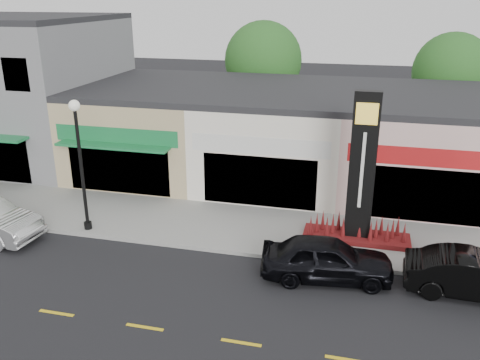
# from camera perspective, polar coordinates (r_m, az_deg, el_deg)

# --- Properties ---
(ground) EXTENTS (120.00, 120.00, 0.00)m
(ground) POSITION_cam_1_polar(r_m,az_deg,el_deg) (17.78, 2.49, -12.00)
(ground) COLOR black
(ground) RESTS_ON ground
(sidewalk) EXTENTS (52.00, 4.30, 0.15)m
(sidewalk) POSITION_cam_1_polar(r_m,az_deg,el_deg) (21.49, 4.84, -5.77)
(sidewalk) COLOR gray
(sidewalk) RESTS_ON ground
(curb) EXTENTS (52.00, 0.20, 0.15)m
(curb) POSITION_cam_1_polar(r_m,az_deg,el_deg) (19.52, 3.75, -8.60)
(curb) COLOR gray
(curb) RESTS_ON ground
(building_grey_2story) EXTENTS (12.00, 10.95, 8.30)m
(building_grey_2story) POSITION_cam_1_polar(r_m,az_deg,el_deg) (33.95, -24.61, 9.41)
(building_grey_2story) COLOR slate
(building_grey_2story) RESTS_ON ground
(shop_beige) EXTENTS (7.00, 10.85, 4.80)m
(shop_beige) POSITION_cam_1_polar(r_m,az_deg,el_deg) (29.45, -9.30, 6.08)
(shop_beige) COLOR tan
(shop_beige) RESTS_ON ground
(shop_cream) EXTENTS (7.00, 10.01, 4.80)m
(shop_cream) POSITION_cam_1_polar(r_m,az_deg,el_deg) (27.52, 4.32, 5.29)
(shop_cream) COLOR silver
(shop_cream) RESTS_ON ground
(shop_pink_w) EXTENTS (7.00, 10.01, 4.80)m
(shop_pink_w) POSITION_cam_1_polar(r_m,az_deg,el_deg) (27.29, 18.99, 4.10)
(shop_pink_w) COLOR #D3A5A1
(shop_pink_w) RESTS_ON ground
(tree_rear_west) EXTENTS (5.20, 5.20, 7.83)m
(tree_rear_west) POSITION_cam_1_polar(r_m,az_deg,el_deg) (35.20, 2.63, 13.29)
(tree_rear_west) COLOR #382619
(tree_rear_west) RESTS_ON ground
(tree_rear_mid) EXTENTS (4.80, 4.80, 7.29)m
(tree_rear_mid) POSITION_cam_1_polar(r_m,az_deg,el_deg) (34.94, 22.68, 11.18)
(tree_rear_mid) COLOR #382619
(tree_rear_mid) RESTS_ON ground
(lamp_west_near) EXTENTS (0.44, 0.44, 5.47)m
(lamp_west_near) POSITION_cam_1_polar(r_m,az_deg,el_deg) (21.27, -17.55, 2.90)
(lamp_west_near) COLOR black
(lamp_west_near) RESTS_ON sidewalk
(pylon_sign) EXTENTS (4.20, 1.30, 6.00)m
(pylon_sign) POSITION_cam_1_polar(r_m,az_deg,el_deg) (20.28, 13.34, -1.13)
(pylon_sign) COLOR #540E14
(pylon_sign) RESTS_ON sidewalk
(car_black_sedan) EXTENTS (2.42, 4.78, 1.56)m
(car_black_sedan) POSITION_cam_1_polar(r_m,az_deg,el_deg) (18.15, 9.72, -8.71)
(car_black_sedan) COLOR black
(car_black_sedan) RESTS_ON ground
(car_black_conv) EXTENTS (1.72, 4.54, 1.48)m
(car_black_conv) POSITION_cam_1_polar(r_m,az_deg,el_deg) (18.68, 24.88, -9.71)
(car_black_conv) COLOR black
(car_black_conv) RESTS_ON ground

